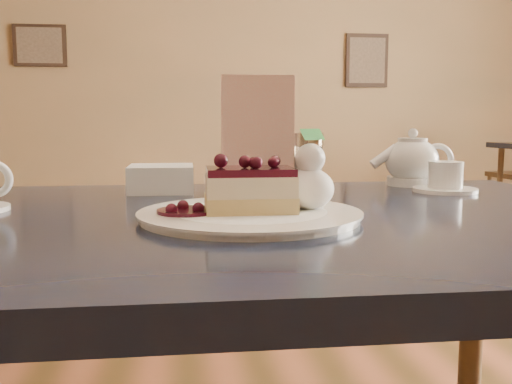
{
  "coord_description": "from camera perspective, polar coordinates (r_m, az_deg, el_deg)",
  "views": [
    {
      "loc": [
        -0.16,
        -0.93,
        0.97
      ],
      "look_at": [
        -0.06,
        -0.17,
        0.87
      ],
      "focal_mm": 40.0,
      "sensor_mm": 36.0,
      "label": 1
    }
  ],
  "objects": [
    {
      "name": "menu_card",
      "position": [
        1.22,
        0.18,
        5.93
      ],
      "size": [
        0.15,
        0.03,
        0.24
      ],
      "primitive_type": "cube",
      "rotation": [
        0.0,
        0.0,
        -0.01
      ],
      "color": "beige",
      "rests_on": "main_table"
    },
    {
      "name": "tea_set",
      "position": [
        1.32,
        15.87,
        2.57
      ],
      "size": [
        0.2,
        0.25,
        0.11
      ],
      "color": "white",
      "rests_on": "main_table"
    },
    {
      "name": "whipped_cream",
      "position": [
        0.87,
        5.41,
        0.34
      ],
      "size": [
        0.07,
        0.07,
        0.06
      ],
      "color": "white",
      "rests_on": "dessert_plate"
    },
    {
      "name": "berry_sauce",
      "position": [
        0.84,
        -6.93,
        -1.93
      ],
      "size": [
        0.09,
        0.09,
        0.01
      ],
      "primitive_type": "cylinder",
      "color": "black",
      "rests_on": "dessert_plate"
    },
    {
      "name": "napkin_stack",
      "position": [
        1.2,
        -9.46,
        1.34
      ],
      "size": [
        0.13,
        0.13,
        0.05
      ],
      "primitive_type": "cube",
      "rotation": [
        0.0,
        0.0,
        -0.01
      ],
      "color": "white",
      "rests_on": "main_table"
    },
    {
      "name": "main_table",
      "position": [
        0.92,
        -1.0,
        -7.45
      ],
      "size": [
        1.33,
        0.89,
        0.82
      ],
      "rotation": [
        0.0,
        0.0,
        -0.01
      ],
      "color": "black",
      "rests_on": "ground"
    },
    {
      "name": "cheesecake_slice",
      "position": [
        0.85,
        -0.62,
        0.21
      ],
      "size": [
        0.13,
        0.09,
        0.07
      ],
      "rotation": [
        0.0,
        0.0,
        -0.01
      ],
      "color": "tan",
      "rests_on": "dessert_plate"
    },
    {
      "name": "dessert_plate",
      "position": [
        0.85,
        -0.62,
        -2.36
      ],
      "size": [
        0.33,
        0.33,
        0.01
      ],
      "primitive_type": "cylinder",
      "color": "white",
      "rests_on": "main_table"
    },
    {
      "name": "sugar_shaker",
      "position": [
        1.24,
        5.23,
        3.19
      ],
      "size": [
        0.07,
        0.07,
        0.12
      ],
      "color": "white",
      "rests_on": "main_table"
    }
  ]
}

